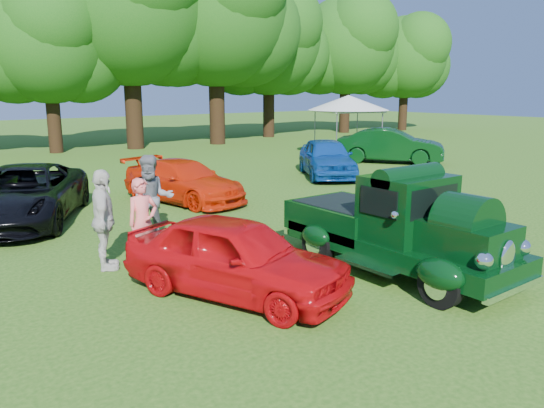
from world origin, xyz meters
TOP-DOWN VIEW (x-y plane):
  - ground at (0.00, 0.00)m, footprint 120.00×120.00m
  - hero_pickup at (0.49, 0.05)m, footprint 2.22×4.77m
  - red_convertible at (-2.60, 0.87)m, footprint 2.95×4.25m
  - back_car_black at (-4.19, 8.34)m, footprint 4.70×5.83m
  - back_car_orange at (0.34, 8.17)m, footprint 2.71×4.67m
  - back_car_blue at (7.12, 9.01)m, footprint 3.88×4.72m
  - back_car_green at (12.35, 10.20)m, footprint 4.17×4.95m
  - spectator_pink at (-3.17, 3.26)m, footprint 0.66×0.46m
  - spectator_grey at (-2.31, 4.67)m, footprint 1.16×1.03m
  - spectator_white at (-3.86, 3.47)m, footprint 0.85×1.23m
  - canopy_tent at (12.63, 13.32)m, footprint 5.19×5.19m
  - tree_line at (0.21, 23.75)m, footprint 65.48×10.30m

SIDE VIEW (x-z plane):
  - ground at x=0.00m, z-range 0.00..0.00m
  - back_car_orange at x=0.34m, z-range 0.00..1.27m
  - red_convertible at x=-2.60m, z-range 0.00..1.34m
  - back_car_black at x=-4.19m, z-range 0.00..1.47m
  - back_car_blue at x=7.12m, z-range 0.00..1.52m
  - back_car_green at x=12.35m, z-range 0.00..1.60m
  - hero_pickup at x=0.49m, z-range -0.12..1.74m
  - spectator_pink at x=-3.17m, z-range 0.00..1.73m
  - spectator_white at x=-3.86m, z-range 0.00..1.94m
  - spectator_grey at x=-2.31m, z-range 0.00..1.98m
  - canopy_tent at x=12.63m, z-range 1.14..4.25m
  - tree_line at x=0.21m, z-range 0.73..13.16m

